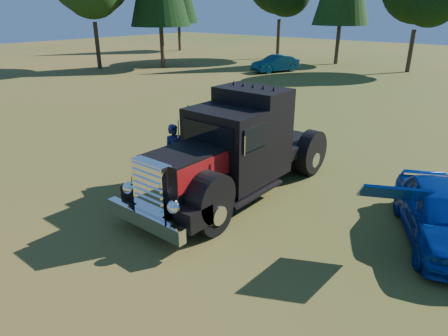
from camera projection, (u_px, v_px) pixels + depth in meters
ground at (222, 215)px, 10.58m from camera, size 120.00×120.00×0.00m
diamond_t_truck at (233, 153)px, 11.35m from camera, size 3.33×7.16×3.00m
hotrod_coupe at (442, 214)px, 9.21m from camera, size 3.29×4.41×1.89m
spectator_near at (175, 152)px, 12.59m from camera, size 0.66×0.77×1.77m
spectator_far at (182, 161)px, 12.12m from camera, size 0.96×0.91×1.57m
distant_teal_car at (275, 64)px, 33.83m from camera, size 2.80×4.42×1.38m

